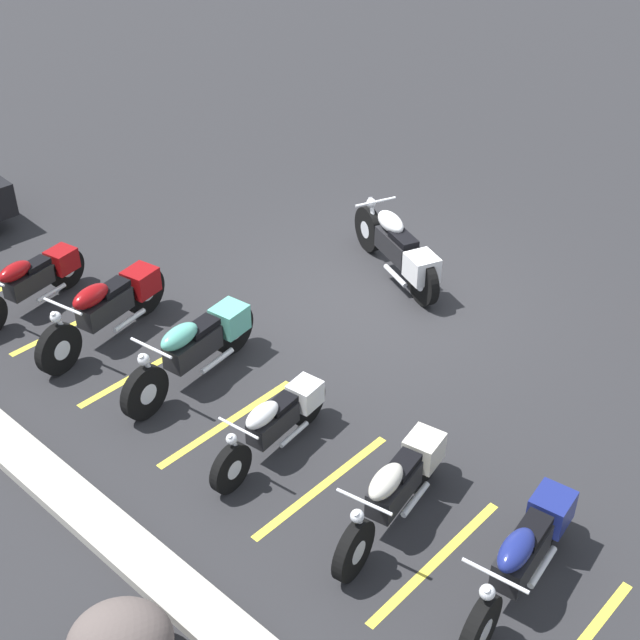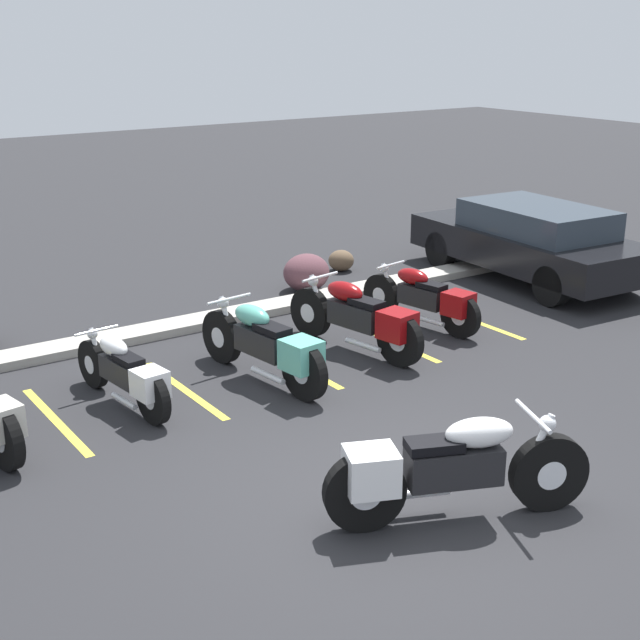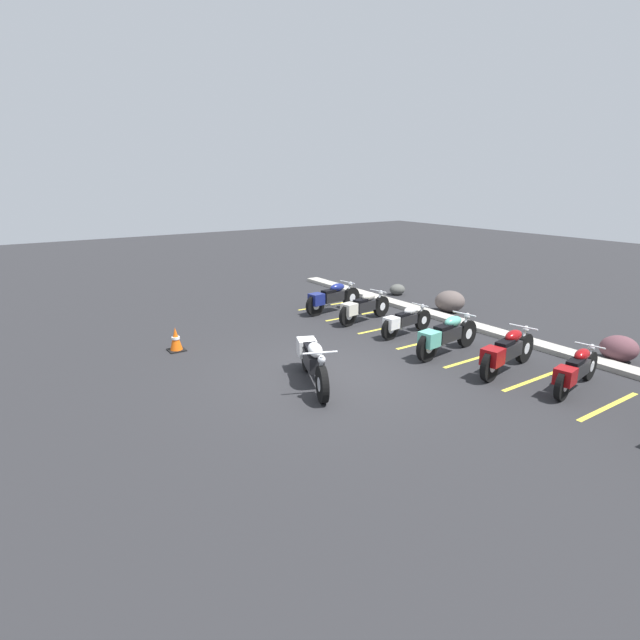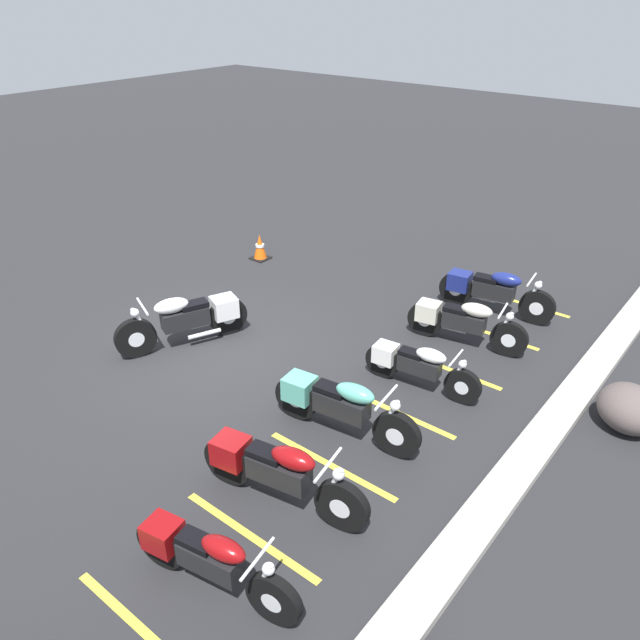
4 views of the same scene
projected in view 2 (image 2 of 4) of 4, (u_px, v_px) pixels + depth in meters
ground at (397, 497)px, 8.19m from camera, size 60.00×60.00×0.00m
motorcycle_white_featured at (446, 468)px, 7.65m from camera, size 2.27×1.13×0.95m
parked_bike_2 at (125, 373)px, 10.00m from camera, size 0.58×1.96×0.77m
parked_bike_3 at (267, 345)px, 10.67m from camera, size 0.71×2.32×0.91m
parked_bike_4 at (360, 318)px, 11.66m from camera, size 0.79×2.30×0.91m
parked_bike_5 at (425, 298)px, 12.66m from camera, size 0.71×2.07×0.82m
car_black at (531, 240)px, 15.05m from camera, size 2.08×4.41×1.29m
concrete_curb at (151, 332)px, 12.44m from camera, size 18.00×0.50×0.12m
landscape_rock_0 at (306, 273)px, 14.49m from camera, size 1.10×1.08×0.61m
landscape_rock_3 at (341, 260)px, 15.71m from camera, size 0.46×0.46×0.37m
stall_line_2 at (56, 420)px, 9.77m from camera, size 0.10×2.10×0.00m
stall_line_3 at (184, 389)px, 10.60m from camera, size 0.10×2.10×0.00m
stall_line_4 at (294, 363)px, 11.44m from camera, size 0.10×2.10×0.00m
stall_line_5 at (389, 340)px, 12.27m from camera, size 0.10×2.10×0.00m
stall_line_6 at (471, 320)px, 13.11m from camera, size 0.10×2.10×0.00m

